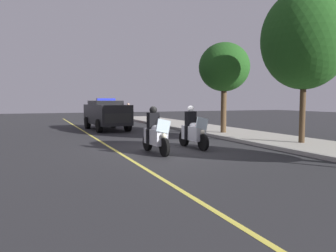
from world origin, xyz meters
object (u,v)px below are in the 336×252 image
Objects in this scene: police_motorcycle_lead_left at (155,134)px; cyclist_background at (128,113)px; police_suv at (106,114)px; tree_far_back at (224,67)px; police_motorcycle_lead_right at (193,131)px; tree_mid_block at (305,39)px.

police_motorcycle_lead_left reaches higher than cyclist_background.
police_suv is 0.99× the size of tree_far_back.
police_suv reaches higher than police_motorcycle_lead_right.
police_motorcycle_lead_right is 9.60m from police_suv.
police_motorcycle_lead_left is 0.42× the size of tree_far_back.
police_motorcycle_lead_left is 0.43× the size of police_suv.
police_motorcycle_lead_right is 0.33× the size of tree_mid_block.
police_suv is at bearing -27.87° from cyclist_background.
police_motorcycle_lead_right is (-0.63, 1.84, 0.00)m from police_motorcycle_lead_left.
cyclist_background is at bearing 167.88° from police_motorcycle_lead_left.
tree_far_back reaches higher than police_suv.
police_motorcycle_lead_left is 8.29m from tree_far_back.
police_motorcycle_lead_left is 0.33× the size of tree_mid_block.
police_motorcycle_lead_left is 10.12m from police_suv.
police_suv is 2.85× the size of cyclist_background.
tree_mid_block is 5.26m from tree_far_back.
tree_mid_block is at bearing 31.43° from police_suv.
tree_mid_block is (0.25, 6.67, 3.81)m from police_motorcycle_lead_left.
police_motorcycle_lead_right is 6.21m from tree_mid_block.
police_suv reaches higher than police_motorcycle_lead_left.
police_motorcycle_lead_right is 0.43× the size of police_suv.
police_suv is 12.61m from tree_mid_block.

